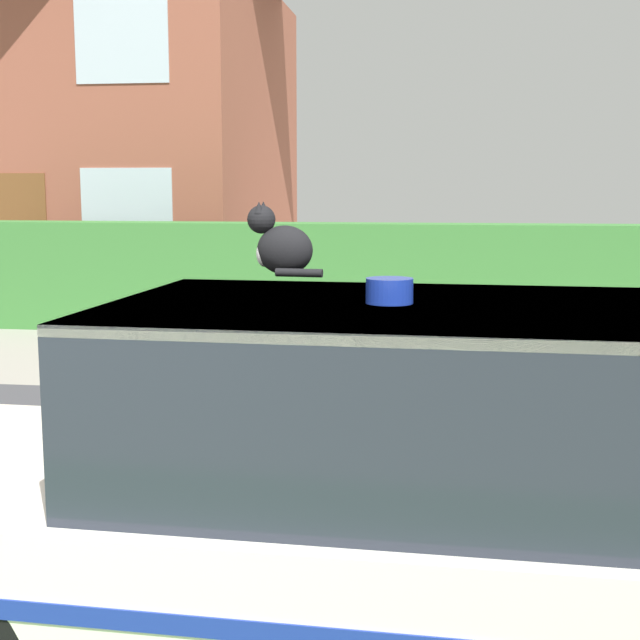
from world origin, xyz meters
name	(u,v)px	position (x,y,z in m)	size (l,w,h in m)	color
road_strip	(166,495)	(0.00, 3.45, 0.01)	(28.00, 5.55, 0.01)	#424247
garden_hedge	(414,280)	(1.28, 9.78, 0.72)	(11.70, 0.64, 1.44)	#3D7F38
police_car	(353,494)	(1.35, 1.69, 0.71)	(3.92, 1.75, 1.55)	black
cat	(280,245)	(1.05, 1.76, 1.68)	(0.31, 0.20, 0.28)	black
house_left	(91,67)	(-4.79, 14.26, 4.05)	(6.81, 6.75, 7.93)	#93513D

